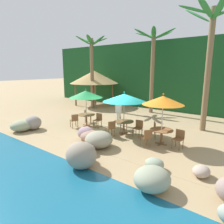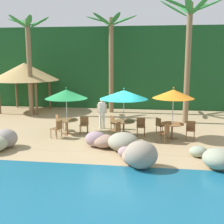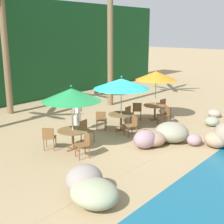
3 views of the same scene
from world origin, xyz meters
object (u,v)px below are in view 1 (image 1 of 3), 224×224
(chair_green_left, at_px, (74,120))
(dining_table_orange, at_px, (161,132))
(palapa_hut, at_px, (94,77))
(chair_orange_inland, at_px, (157,129))
(dining_table_green, at_px, (86,116))
(chair_teal_inland, at_px, (122,121))
(chair_green_seaward, at_px, (98,119))
(palm_tree_third, at_px, (210,45))
(palm_tree_nearest, at_px, (92,62))
(umbrella_green, at_px, (86,94))
(umbrella_teal, at_px, (124,98))
(chair_teal_left, at_px, (111,127))
(waiter_in_white, at_px, (119,110))
(chair_orange_seaward, at_px, (179,138))
(chair_orange_left, at_px, (147,137))
(umbrella_orange, at_px, (163,100))
(chair_teal_seaward, at_px, (138,127))
(palm_tree_second, at_px, (153,58))
(dining_table_teal, at_px, (124,123))
(chair_green_inland, at_px, (87,115))

(chair_green_left, relative_size, dining_table_orange, 0.79)
(palapa_hut, bearing_deg, chair_orange_inland, -29.93)
(dining_table_green, bearing_deg, chair_teal_inland, 17.26)
(chair_green_seaward, bearing_deg, chair_teal_inland, 19.87)
(chair_orange_inland, distance_m, palm_tree_third, 5.47)
(chair_green_left, relative_size, palm_tree_nearest, 0.14)
(umbrella_green, xyz_separation_m, umbrella_teal, (2.85, 0.07, 0.01))
(chair_teal_left, relative_size, palm_tree_third, 0.12)
(chair_teal_inland, height_order, waiter_in_white, waiter_in_white)
(umbrella_teal, xyz_separation_m, palm_tree_nearest, (-6.68, 4.57, 2.17))
(chair_orange_seaward, height_order, waiter_in_white, waiter_in_white)
(umbrella_green, height_order, chair_orange_left, umbrella_green)
(chair_green_left, height_order, chair_orange_inland, same)
(dining_table_green, relative_size, umbrella_orange, 0.45)
(chair_teal_left, bearing_deg, chair_orange_inland, 31.24)
(chair_teal_left, bearing_deg, dining_table_orange, 12.87)
(umbrella_green, relative_size, chair_teal_seaward, 2.73)
(palm_tree_third, bearing_deg, palapa_hut, 167.49)
(chair_teal_inland, bearing_deg, palapa_hut, 143.63)
(chair_green_left, bearing_deg, chair_teal_inland, 31.32)
(dining_table_green, bearing_deg, chair_orange_left, -10.79)
(dining_table_green, xyz_separation_m, chair_orange_seaward, (6.04, -0.16, -0.10))
(dining_table_green, height_order, palm_tree_second, palm_tree_second)
(dining_table_orange, bearing_deg, chair_orange_inland, 130.29)
(chair_green_left, distance_m, dining_table_teal, 3.21)
(chair_orange_seaward, height_order, palm_tree_second, palm_tree_second)
(dining_table_teal, height_order, palm_tree_third, palm_tree_third)
(chair_teal_left, relative_size, umbrella_orange, 0.35)
(chair_green_seaward, height_order, chair_orange_seaward, same)
(umbrella_green, relative_size, chair_green_inland, 2.73)
(palm_tree_third, bearing_deg, umbrella_orange, -104.76)
(umbrella_green, xyz_separation_m, chair_teal_seaward, (3.69, 0.23, -1.53))
(umbrella_teal, relative_size, chair_orange_inland, 2.74)
(chair_green_seaward, xyz_separation_m, umbrella_orange, (4.35, -0.33, 1.64))
(dining_table_green, xyz_separation_m, palm_tree_nearest, (-3.83, 4.64, 3.60))
(chair_green_left, relative_size, dining_table_teal, 0.79)
(dining_table_green, distance_m, chair_teal_seaward, 3.70)
(chair_orange_left, bearing_deg, chair_teal_seaward, 134.56)
(umbrella_teal, relative_size, chair_orange_left, 2.74)
(chair_orange_left, height_order, waiter_in_white, waiter_in_white)
(chair_green_inland, height_order, dining_table_teal, chair_green_inland)
(chair_teal_inland, xyz_separation_m, palapa_hut, (-7.08, 5.21, 2.29))
(umbrella_orange, distance_m, palm_tree_second, 7.81)
(chair_teal_seaward, relative_size, palapa_hut, 0.18)
(chair_orange_left, relative_size, palm_tree_second, 0.13)
(palapa_hut, bearing_deg, palm_tree_second, 3.09)
(umbrella_orange, distance_m, chair_orange_seaward, 1.85)
(umbrella_orange, relative_size, dining_table_orange, 2.25)
(chair_teal_seaward, xyz_separation_m, chair_orange_seaward, (2.35, -0.38, 0.00))
(chair_green_inland, height_order, chair_teal_left, same)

